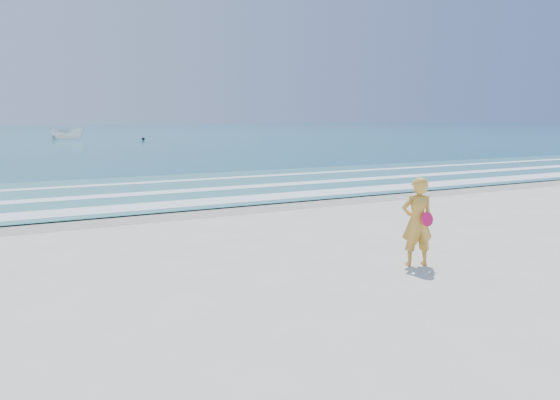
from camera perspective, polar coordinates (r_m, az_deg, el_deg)
name	(u,v)px	position (r m, az deg, el deg)	size (l,w,h in m)	color
ground	(397,296)	(8.96, 12.15, -9.78)	(400.00, 400.00, 0.00)	silver
wet_sand	(201,211)	(16.66, -8.22, -1.11)	(400.00, 2.40, 0.00)	#B2A893
ocean	(21,132)	(111.62, -25.41, 6.42)	(400.00, 190.00, 0.04)	#19727F
shallow	(156,190)	(21.37, -12.80, 1.03)	(400.00, 10.00, 0.01)	#59B7AD
foam_near	(187,203)	(17.86, -9.64, -0.32)	(400.00, 1.40, 0.01)	white
foam_mid	(162,192)	(20.61, -12.21, 0.80)	(400.00, 0.90, 0.01)	white
foam_far	(140,183)	(23.77, -14.41, 1.75)	(400.00, 0.60, 0.01)	white
boat	(67,133)	(72.98, -21.32, 6.55)	(1.57, 4.16, 1.61)	white
buoy	(143,139)	(66.95, -14.11, 6.21)	(0.38, 0.38, 0.38)	black
woman	(417,222)	(10.63, 14.14, -2.22)	(0.71, 0.58, 1.69)	gold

